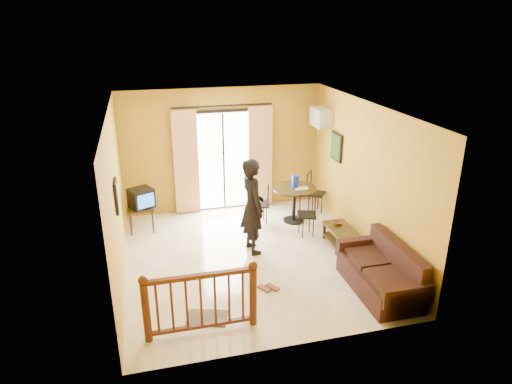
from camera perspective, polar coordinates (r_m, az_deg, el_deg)
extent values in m
plane|color=beige|center=(8.61, -0.85, -8.25)|extent=(5.00, 5.00, 0.00)
plane|color=white|center=(7.63, -0.97, 10.37)|extent=(5.00, 5.00, 0.00)
plane|color=#B78C23|center=(10.34, -4.16, 5.24)|extent=(4.50, 0.00, 4.50)
plane|color=#B78C23|center=(5.83, 4.91, -7.94)|extent=(4.50, 0.00, 4.50)
plane|color=#B78C23|center=(7.84, -17.11, -0.97)|extent=(0.00, 5.00, 5.00)
plane|color=#B78C23|center=(8.78, 13.52, 1.77)|extent=(0.00, 5.00, 5.00)
cube|color=black|center=(10.40, -4.11, 3.89)|extent=(1.34, 0.03, 2.34)
cube|color=white|center=(10.37, -4.08, 3.84)|extent=(1.20, 0.04, 2.20)
cube|color=black|center=(10.35, -4.06, 3.81)|extent=(0.04, 0.02, 2.20)
cube|color=#FDF0BF|center=(10.20, -8.74, 3.64)|extent=(0.55, 0.08, 2.35)
cube|color=#FDF0BF|center=(10.48, 0.55, 4.37)|extent=(0.55, 0.08, 2.35)
cylinder|color=black|center=(10.01, -4.21, 10.71)|extent=(2.20, 0.04, 0.04)
cube|color=black|center=(9.73, -14.22, -1.96)|extent=(0.53, 0.44, 0.04)
cylinder|color=black|center=(9.67, -15.37, -3.88)|extent=(0.04, 0.04, 0.51)
cylinder|color=black|center=(9.67, -12.75, -3.65)|extent=(0.04, 0.04, 0.51)
cylinder|color=black|center=(10.00, -15.37, -3.05)|extent=(0.04, 0.04, 0.51)
cylinder|color=black|center=(9.99, -12.84, -2.82)|extent=(0.04, 0.04, 0.51)
cube|color=black|center=(9.65, -14.16, -0.74)|extent=(0.58, 0.56, 0.40)
cube|color=#2961FB|center=(9.47, -13.59, -1.09)|extent=(0.33, 0.17, 0.29)
cube|color=black|center=(7.60, -17.05, -0.45)|extent=(0.04, 0.42, 0.52)
cube|color=#5A564D|center=(7.60, -16.86, -0.44)|extent=(0.01, 0.34, 0.44)
cylinder|color=black|center=(9.83, 4.84, 0.44)|extent=(0.94, 0.94, 0.04)
cylinder|color=black|center=(9.97, 4.77, -1.61)|extent=(0.08, 0.08, 0.76)
cylinder|color=black|center=(10.12, 4.71, -3.53)|extent=(0.46, 0.46, 0.03)
cylinder|color=#142CBD|center=(9.76, 4.91, 1.30)|extent=(0.15, 0.15, 0.28)
cube|color=beige|center=(9.77, 5.71, 0.47)|extent=(0.29, 0.20, 0.02)
cube|color=silver|center=(10.22, 8.11, 9.23)|extent=(0.30, 0.60, 0.40)
cube|color=gray|center=(10.17, 7.31, 9.20)|extent=(0.02, 0.56, 0.36)
cube|color=black|center=(9.81, 10.04, 5.60)|extent=(0.04, 0.50, 0.60)
cube|color=black|center=(9.80, 9.90, 5.59)|extent=(0.01, 0.42, 0.52)
cube|color=black|center=(9.04, 10.59, -4.59)|extent=(0.47, 0.85, 0.04)
cube|color=black|center=(9.14, 10.49, -5.97)|extent=(0.43, 0.81, 0.03)
cube|color=black|center=(8.74, 10.40, -6.82)|extent=(0.05, 0.05, 0.36)
cube|color=black|center=(8.89, 12.63, -6.49)|extent=(0.05, 0.05, 0.36)
cube|color=black|center=(9.35, 8.51, -4.75)|extent=(0.05, 0.05, 0.36)
cube|color=black|center=(9.49, 10.62, -4.48)|extent=(0.05, 0.05, 0.36)
imported|color=brown|center=(9.15, 10.18, -3.88)|extent=(0.21, 0.21, 0.06)
cube|color=black|center=(7.84, 15.10, -10.57)|extent=(0.82, 1.61, 0.40)
cube|color=black|center=(7.81, 17.29, -7.99)|extent=(0.20, 1.60, 0.55)
cube|color=black|center=(7.17, 18.30, -12.12)|extent=(0.80, 0.17, 0.30)
cube|color=black|center=(8.33, 12.67, -6.62)|extent=(0.80, 0.17, 0.30)
cube|color=black|center=(7.45, 16.22, -10.45)|extent=(0.56, 0.66, 0.10)
cube|color=black|center=(7.97, 13.73, -7.98)|extent=(0.56, 0.66, 0.10)
imported|color=black|center=(8.48, -0.44, -1.80)|extent=(0.53, 0.73, 1.84)
cylinder|color=#471E0F|center=(6.58, -13.56, -14.45)|extent=(0.11, 0.11, 0.92)
cylinder|color=#471E0F|center=(6.72, -0.37, -12.98)|extent=(0.11, 0.11, 0.92)
sphere|color=#471E0F|center=(6.30, -13.96, -10.67)|extent=(0.13, 0.13, 0.13)
sphere|color=#471E0F|center=(6.44, -0.38, -9.22)|extent=(0.13, 0.13, 0.13)
cube|color=#471E0F|center=(6.36, -7.06, -10.39)|extent=(1.55, 0.08, 0.06)
cube|color=#471E0F|center=(6.82, -6.74, -16.27)|extent=(1.55, 0.06, 0.05)
cube|color=#594E47|center=(7.11, -6.12, -15.37)|extent=(0.69, 0.56, 0.02)
cube|color=brown|center=(7.71, 1.02, -11.96)|extent=(0.22, 0.27, 0.03)
cube|color=brown|center=(7.75, 2.04, -11.81)|extent=(0.22, 0.27, 0.03)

